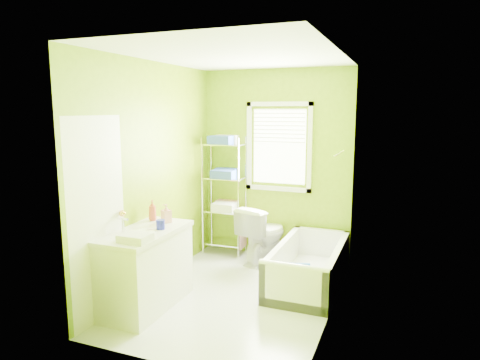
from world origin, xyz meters
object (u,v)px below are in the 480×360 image
at_px(toilet, 263,234).
at_px(wire_shelf_unit, 226,182).
at_px(vanity, 146,266).
at_px(bathtub, 308,272).

distance_m(toilet, wire_shelf_unit, 0.90).
bearing_deg(toilet, vanity, 83.89).
xyz_separation_m(toilet, wire_shelf_unit, (-0.61, 0.14, 0.65)).
bearing_deg(bathtub, vanity, -141.34).
bearing_deg(vanity, wire_shelf_unit, 86.82).
bearing_deg(toilet, wire_shelf_unit, 2.93).
bearing_deg(wire_shelf_unit, toilet, -13.35).
bearing_deg(vanity, toilet, 67.61).
distance_m(vanity, wire_shelf_unit, 1.98).
distance_m(toilet, vanity, 1.88).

